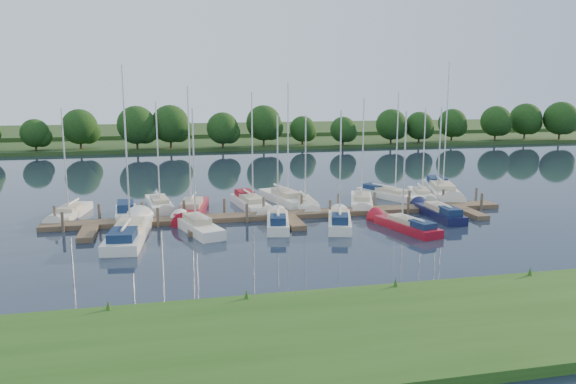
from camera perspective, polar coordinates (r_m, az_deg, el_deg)
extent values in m
plane|color=#1A2334|center=(41.16, 2.20, -5.02)|extent=(260.00, 260.00, 0.00)
cube|color=#244D16|center=(26.81, 11.22, -13.40)|extent=(90.00, 10.00, 0.50)
cube|color=#4E3A2C|center=(48.65, -0.21, -2.32)|extent=(40.00, 2.00, 0.40)
cube|color=#4E3A2C|center=(45.03, -19.69, -4.01)|extent=(1.20, 4.00, 0.40)
cube|color=#4E3A2C|center=(44.71, -9.45, -3.63)|extent=(1.20, 4.00, 0.40)
cube|color=#4E3A2C|center=(45.80, 0.60, -3.14)|extent=(1.20, 4.00, 0.40)
cube|color=#4E3A2C|center=(48.22, 9.90, -2.60)|extent=(1.20, 4.00, 0.40)
cube|color=#4E3A2C|center=(51.78, 18.12, -2.07)|extent=(1.20, 4.00, 0.40)
cylinder|color=#473D33|center=(49.53, -22.58, -2.44)|extent=(0.24, 0.24, 2.00)
cylinder|color=#473D33|center=(49.04, -18.60, -2.30)|extent=(0.24, 0.24, 2.00)
cylinder|color=#473D33|center=(48.78, -14.57, -2.15)|extent=(0.24, 0.24, 2.00)
cylinder|color=#473D33|center=(48.77, -10.51, -1.99)|extent=(0.24, 0.24, 2.00)
cylinder|color=#473D33|center=(49.01, -6.47, -1.82)|extent=(0.24, 0.24, 2.00)
cylinder|color=#473D33|center=(49.48, -2.49, -1.64)|extent=(0.24, 0.24, 2.00)
cylinder|color=#473D33|center=(50.19, 1.40, -1.46)|extent=(0.24, 0.24, 2.00)
cylinder|color=#473D33|center=(51.12, 5.16, -1.28)|extent=(0.24, 0.24, 2.00)
cylinder|color=#473D33|center=(52.26, 8.77, -1.10)|extent=(0.24, 0.24, 2.00)
cylinder|color=#473D33|center=(53.61, 12.21, -0.92)|extent=(0.24, 0.24, 2.00)
cylinder|color=#473D33|center=(55.13, 15.47, -0.75)|extent=(0.24, 0.24, 2.00)
cylinder|color=#473D33|center=(56.83, 18.55, -0.59)|extent=(0.24, 0.24, 2.00)
cylinder|color=#473D33|center=(46.86, -21.90, -3.10)|extent=(0.24, 0.24, 2.00)
cylinder|color=#473D33|center=(46.21, -13.06, -2.79)|extent=(0.24, 0.24, 2.00)
cylinder|color=#473D33|center=(46.68, -4.19, -2.40)|extent=(0.24, 0.24, 2.00)
cylinder|color=#473D33|center=(48.23, 4.31, -1.98)|extent=(0.24, 0.24, 2.00)
cylinder|color=#473D33|center=(50.76, 12.11, -1.56)|extent=(0.24, 0.24, 2.00)
cylinder|color=#473D33|center=(54.14, 19.05, -1.15)|extent=(0.24, 0.24, 2.00)
cube|color=#1F3E17|center=(114.28, -7.50, 5.07)|extent=(180.00, 30.00, 0.60)
cube|color=#344E22|center=(139.08, -8.45, 6.17)|extent=(220.00, 40.00, 1.40)
cylinder|color=#38281C|center=(101.62, -24.73, 4.04)|extent=(0.36, 0.36, 2.45)
sphere|color=black|center=(101.37, -24.86, 5.72)|extent=(5.71, 5.71, 5.71)
sphere|color=black|center=(101.37, -24.12, 5.31)|extent=(4.08, 4.08, 4.08)
cylinder|color=#38281C|center=(101.58, -19.66, 4.28)|extent=(0.36, 0.36, 2.06)
sphere|color=black|center=(101.36, -19.74, 5.70)|extent=(4.81, 4.81, 4.81)
sphere|color=black|center=(101.49, -19.13, 5.35)|extent=(3.44, 3.44, 3.44)
cylinder|color=#38281C|center=(101.95, -15.21, 4.65)|extent=(0.36, 0.36, 2.42)
sphere|color=black|center=(101.71, -15.29, 6.31)|extent=(5.65, 5.65, 5.65)
sphere|color=black|center=(101.92, -14.58, 5.90)|extent=(4.04, 4.04, 4.04)
cylinder|color=#38281C|center=(99.15, -10.77, 4.60)|extent=(0.36, 0.36, 2.18)
sphere|color=black|center=(98.91, -10.82, 6.14)|extent=(5.08, 5.08, 5.08)
sphere|color=black|center=(99.21, -10.18, 5.75)|extent=(3.63, 3.63, 3.63)
cylinder|color=#38281C|center=(102.11, -6.22, 5.09)|extent=(0.36, 0.36, 2.85)
sphere|color=black|center=(101.84, -6.26, 7.04)|extent=(6.66, 6.66, 6.66)
sphere|color=black|center=(102.27, -5.46, 6.54)|extent=(4.76, 4.76, 4.76)
cylinder|color=#38281C|center=(103.85, -2.97, 5.01)|extent=(0.36, 0.36, 2.06)
sphere|color=black|center=(103.64, -2.99, 6.39)|extent=(4.81, 4.81, 4.81)
sphere|color=black|center=(104.06, -2.44, 6.03)|extent=(3.43, 3.43, 3.43)
cylinder|color=#38281C|center=(105.69, 1.56, 5.23)|extent=(0.36, 0.36, 2.49)
sphere|color=black|center=(105.46, 1.57, 6.87)|extent=(5.80, 5.80, 5.80)
sphere|color=black|center=(106.02, 2.20, 6.44)|extent=(4.14, 4.14, 4.14)
cylinder|color=#38281C|center=(105.65, 5.32, 5.19)|extent=(0.36, 0.36, 2.49)
sphere|color=black|center=(105.41, 5.35, 6.83)|extent=(5.81, 5.81, 5.81)
sphere|color=black|center=(106.05, 5.95, 6.39)|extent=(4.15, 4.15, 4.15)
cylinder|color=#38281C|center=(110.46, 9.70, 5.27)|extent=(0.36, 0.36, 2.32)
sphere|color=black|center=(110.24, 9.75, 6.73)|extent=(5.41, 5.41, 5.41)
sphere|color=black|center=(110.92, 10.26, 6.34)|extent=(3.86, 3.86, 3.86)
cylinder|color=#38281C|center=(110.85, 14.08, 5.05)|extent=(0.36, 0.36, 2.04)
sphere|color=black|center=(110.65, 14.14, 6.33)|extent=(4.76, 4.76, 4.76)
sphere|color=black|center=(111.34, 14.55, 5.99)|extent=(3.40, 3.40, 3.40)
cylinder|color=#38281C|center=(113.66, 16.92, 5.21)|extent=(0.36, 0.36, 2.73)
sphere|color=black|center=(113.43, 17.01, 6.89)|extent=(6.37, 6.37, 6.37)
sphere|color=black|center=(114.33, 17.53, 6.43)|extent=(4.55, 4.55, 4.55)
cylinder|color=#38281C|center=(119.51, 19.81, 5.12)|extent=(0.36, 0.36, 2.02)
sphere|color=black|center=(119.33, 19.88, 6.29)|extent=(4.71, 4.71, 4.71)
sphere|color=black|center=(120.08, 20.22, 5.97)|extent=(3.37, 3.37, 3.37)
cylinder|color=#38281C|center=(123.23, 23.18, 5.08)|extent=(0.36, 0.36, 2.23)
sphere|color=black|center=(123.04, 23.27, 6.35)|extent=(5.21, 5.21, 5.21)
sphere|color=black|center=(123.90, 23.62, 6.00)|extent=(3.72, 3.72, 3.72)
cylinder|color=#38281C|center=(129.38, 26.42, 5.16)|extent=(0.36, 0.36, 2.71)
sphere|color=black|center=(129.18, 26.54, 6.63)|extent=(6.33, 6.33, 6.33)
sphere|color=black|center=(130.24, 26.92, 6.22)|extent=(4.52, 4.52, 4.52)
cube|color=white|center=(52.60, -21.14, -2.12)|extent=(2.97, 6.71, 0.99)
cone|color=white|center=(49.63, -22.34, -2.93)|extent=(1.31, 2.40, 0.91)
cube|color=tan|center=(52.18, -21.30, -1.54)|extent=(1.87, 3.12, 0.45)
cylinder|color=silver|center=(51.21, -21.73, 3.03)|extent=(0.12, 0.12, 8.75)
cylinder|color=silver|center=(53.01, -20.98, -0.94)|extent=(0.63, 2.89, 0.10)
cylinder|color=white|center=(53.01, -20.98, -0.94)|extent=(0.67, 2.59, 0.20)
cube|color=white|center=(50.69, -16.13, -2.28)|extent=(1.99, 5.27, 0.95)
cone|color=white|center=(48.16, -16.13, -2.94)|extent=(0.94, 1.60, 0.86)
cube|color=#142647|center=(50.54, -16.17, -1.45)|extent=(1.52, 2.92, 0.85)
cube|color=white|center=(54.05, -12.96, -1.35)|extent=(2.74, 6.99, 0.98)
cone|color=white|center=(50.75, -12.48, -2.10)|extent=(1.24, 2.48, 0.95)
cube|color=tan|center=(53.60, -12.94, -0.78)|extent=(1.80, 3.22, 0.44)
cylinder|color=silver|center=(52.59, -13.09, 3.92)|extent=(0.12, 0.12, 9.19)
cylinder|color=silver|center=(54.53, -13.09, -0.22)|extent=(0.48, 3.05, 0.10)
cylinder|color=white|center=(54.53, -13.09, -0.22)|extent=(0.54, 2.73, 0.20)
cube|color=maroon|center=(50.84, -9.67, -1.97)|extent=(3.50, 7.97, 1.25)
cone|color=maroon|center=(47.12, -10.25, -2.99)|extent=(1.54, 2.85, 1.08)
cube|color=tan|center=(50.30, -9.75, -1.16)|extent=(2.21, 3.70, 0.57)
cylinder|color=silver|center=(49.16, -9.99, 4.50)|extent=(0.12, 0.12, 10.40)
cylinder|color=silver|center=(51.33, -9.60, -0.40)|extent=(0.72, 3.43, 0.10)
cylinder|color=white|center=(51.33, -9.60, -0.40)|extent=(0.75, 3.07, 0.20)
cube|color=white|center=(52.60, -3.81, -1.42)|extent=(3.02, 7.58, 1.15)
cone|color=white|center=(49.15, -2.59, -2.26)|extent=(1.36, 2.69, 1.03)
cube|color=tan|center=(52.10, -3.70, -0.71)|extent=(1.97, 3.49, 0.52)
cube|color=maroon|center=(54.38, -4.44, -0.13)|extent=(1.72, 2.38, 0.58)
cylinder|color=silver|center=(51.03, -3.65, 4.53)|extent=(0.12, 0.12, 9.95)
cylinder|color=silver|center=(53.07, -4.05, -0.04)|extent=(0.54, 3.30, 0.10)
cylinder|color=white|center=(53.07, -4.05, -0.04)|extent=(0.59, 2.95, 0.20)
cube|color=white|center=(54.94, -0.36, -0.88)|extent=(3.95, 8.24, 1.24)
cone|color=white|center=(51.45, 1.53, -1.67)|extent=(1.71, 2.96, 1.11)
cube|color=tan|center=(54.44, -0.18, -0.12)|extent=(2.43, 3.86, 0.56)
cylinder|color=silver|center=(53.36, 0.00, 5.29)|extent=(0.12, 0.12, 10.72)
cylinder|color=silver|center=(55.42, -0.71, 0.54)|extent=(0.90, 3.51, 0.10)
cylinder|color=white|center=(55.42, -0.71, 0.54)|extent=(0.91, 3.14, 0.20)
cube|color=white|center=(52.83, 1.64, -1.35)|extent=(1.98, 6.00, 1.00)
cone|color=white|center=(50.00, 2.30, -2.04)|extent=(0.94, 2.11, 0.83)
cube|color=tan|center=(52.42, 1.71, -0.75)|extent=(1.39, 2.73, 0.46)
cylinder|color=silver|center=(51.51, 1.79, 3.40)|extent=(0.12, 0.12, 8.00)
cylinder|color=silver|center=(53.21, 1.52, -0.18)|extent=(0.24, 2.67, 0.10)
cylinder|color=white|center=(53.21, 1.52, -0.18)|extent=(0.33, 2.38, 0.20)
cube|color=white|center=(54.34, 7.47, -1.10)|extent=(4.11, 7.23, 1.06)
cone|color=white|center=(50.93, 7.54, -1.89)|extent=(1.72, 2.63, 0.98)
cube|color=tan|center=(53.87, 7.49, -0.48)|extent=(2.41, 3.44, 0.48)
cylinder|color=silver|center=(52.84, 7.62, 4.31)|extent=(0.12, 0.12, 9.42)
cylinder|color=silver|center=(54.83, 7.48, 0.13)|extent=(1.11, 3.00, 0.10)
cylinder|color=white|center=(54.83, 7.48, 0.13)|extent=(1.10, 2.70, 0.20)
cube|color=white|center=(57.97, 10.26, -0.45)|extent=(5.21, 7.52, 1.02)
cone|color=white|center=(55.72, 13.16, -1.00)|extent=(2.10, 2.77, 1.03)
cube|color=tan|center=(57.62, 10.56, 0.12)|extent=(2.90, 3.67, 0.46)
cube|color=#142647|center=(59.17, 8.75, 0.54)|extent=(2.30, 2.63, 0.51)
cylinder|color=silver|center=(56.73, 11.01, 4.89)|extent=(0.12, 0.12, 9.98)
cylinder|color=silver|center=(58.26, 9.73, 0.63)|extent=(1.60, 3.01, 0.10)
cylinder|color=white|center=(58.26, 9.73, 0.63)|extent=(1.53, 2.72, 0.20)
cube|color=white|center=(58.79, 13.33, -0.41)|extent=(3.42, 6.54, 0.99)
cone|color=white|center=(55.75, 13.89, -1.03)|extent=(1.45, 2.36, 0.88)
cube|color=tan|center=(58.37, 13.41, 0.12)|extent=(2.05, 3.09, 0.45)
cylinder|color=silver|center=(57.48, 13.64, 4.10)|extent=(0.12, 0.12, 8.50)
cylinder|color=silver|center=(59.23, 13.27, 0.63)|extent=(0.87, 2.75, 0.10)
cylinder|color=white|center=(59.23, 13.27, 0.63)|extent=(0.88, 2.48, 0.20)
cube|color=white|center=(61.39, 15.29, -0.04)|extent=(5.46, 9.86, 1.26)
cone|color=white|center=(56.80, 16.10, -0.92)|extent=(2.29, 3.58, 1.33)
cube|color=tan|center=(60.79, 15.40, 0.63)|extent=(3.22, 4.68, 0.57)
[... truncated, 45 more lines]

